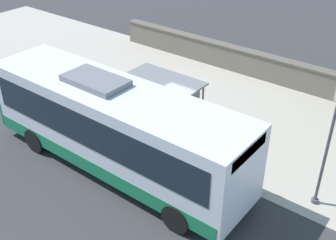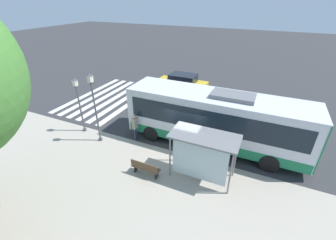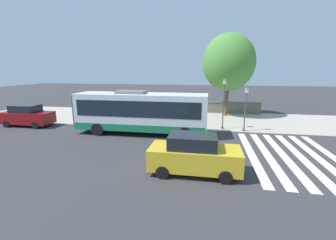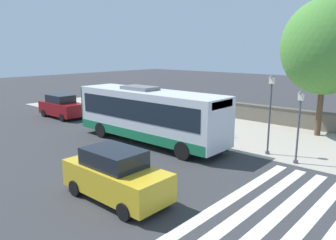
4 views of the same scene
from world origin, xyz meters
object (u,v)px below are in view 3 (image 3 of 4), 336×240
at_px(shade_tree, 229,62).
at_px(bench, 178,118).
at_px(bus, 141,112).
at_px(street_lamp_far, 224,99).
at_px(parked_car_behind_bus, 27,116).
at_px(parked_car_far_lane, 194,155).
at_px(pedestrian, 199,118).
at_px(street_lamp_near, 246,105).
at_px(bus_shelter, 149,103).

bearing_deg(shade_tree, bench, -47.15).
bearing_deg(shade_tree, bus, -40.00).
bearing_deg(street_lamp_far, parked_car_behind_bus, -83.41).
bearing_deg(shade_tree, parked_car_far_lane, -9.86).
height_order(pedestrian, parked_car_far_lane, parked_car_far_lane).
bearing_deg(bench, street_lamp_far, 69.43).
height_order(street_lamp_near, shade_tree, shade_tree).
xyz_separation_m(bus_shelter, street_lamp_far, (0.58, 6.83, 0.59)).
bearing_deg(bus_shelter, pedestrian, 71.59).
bearing_deg(parked_car_behind_bus, bus, 86.99).
bearing_deg(street_lamp_far, parked_car_far_lane, -11.88).
distance_m(pedestrian, street_lamp_far, 2.73).
distance_m(bus_shelter, pedestrian, 5.17).
distance_m(bus_shelter, parked_car_far_lane, 11.00).
relative_size(bus_shelter, parked_car_behind_bus, 0.71).
relative_size(pedestrian, parked_car_behind_bus, 0.40).
relative_size(bus, bus_shelter, 3.25).
distance_m(bus_shelter, street_lamp_far, 6.88).
xyz_separation_m(bus, bench, (-4.23, 2.45, -1.34)).
bearing_deg(street_lamp_far, shade_tree, 173.20).
relative_size(bench, parked_car_behind_bus, 0.33).
relative_size(street_lamp_near, shade_tree, 0.42).
xyz_separation_m(pedestrian, shade_tree, (-7.19, 2.74, 4.83)).
bearing_deg(bus_shelter, parked_car_behind_bus, -76.51).
distance_m(street_lamp_near, shade_tree, 7.66).
bearing_deg(bench, street_lamp_near, 70.86).
bearing_deg(parked_car_far_lane, bench, -168.14).
relative_size(bus_shelter, parked_car_far_lane, 0.72).
xyz_separation_m(street_lamp_near, shade_tree, (-6.65, -1.03, 3.66)).
height_order(pedestrian, parked_car_behind_bus, parked_car_behind_bus).
height_order(bus, bench, bus).
xyz_separation_m(bus, shade_tree, (-8.81, 7.39, 4.10)).
relative_size(bus, bench, 7.00).
height_order(street_lamp_near, parked_car_behind_bus, street_lamp_near).
height_order(bus, street_lamp_far, street_lamp_far).
bearing_deg(street_lamp_near, bench, -109.14).
distance_m(bus_shelter, shade_tree, 10.17).
xyz_separation_m(bench, street_lamp_near, (2.07, 5.97, 1.78)).
bearing_deg(pedestrian, street_lamp_near, 98.05).
bearing_deg(street_lamp_near, pedestrian, -81.95).
xyz_separation_m(bus, street_lamp_near, (-2.15, 8.42, 0.44)).
relative_size(bench, street_lamp_near, 0.40).
xyz_separation_m(pedestrian, parked_car_behind_bus, (1.03, -15.81, -0.12)).
bearing_deg(parked_car_behind_bus, street_lamp_near, 94.58).
height_order(parked_car_behind_bus, parked_car_far_lane, parked_car_far_lane).
bearing_deg(parked_car_far_lane, parked_car_behind_bus, -114.26).
xyz_separation_m(parked_car_behind_bus, parked_car_far_lane, (7.16, 15.88, 0.01)).
relative_size(bus, parked_car_far_lane, 2.33).
xyz_separation_m(bus_shelter, pedestrian, (1.60, 4.82, -0.95)).
height_order(bench, street_lamp_near, street_lamp_near).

